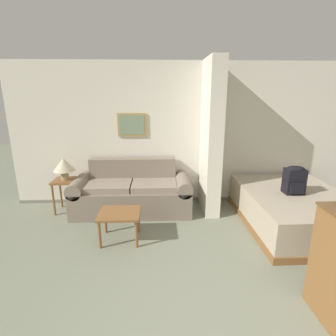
{
  "coord_description": "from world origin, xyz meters",
  "views": [
    {
      "loc": [
        -0.62,
        -1.38,
        2.0
      ],
      "look_at": [
        -0.48,
        2.07,
        1.05
      ],
      "focal_mm": 28.0,
      "sensor_mm": 36.0,
      "label": 1
    }
  ],
  "objects_px": {
    "bed": "(294,208)",
    "backpack": "(294,179)",
    "coffee_table": "(120,216)",
    "table_lamp": "(64,165)",
    "couch": "(132,193)"
  },
  "relations": [
    {
      "from": "coffee_table",
      "to": "backpack",
      "type": "relative_size",
      "value": 1.31
    },
    {
      "from": "backpack",
      "to": "couch",
      "type": "bearing_deg",
      "value": 165.24
    },
    {
      "from": "table_lamp",
      "to": "bed",
      "type": "distance_m",
      "value": 3.88
    },
    {
      "from": "table_lamp",
      "to": "bed",
      "type": "xyz_separation_m",
      "value": [
        3.78,
        -0.67,
        -0.57
      ]
    },
    {
      "from": "coffee_table",
      "to": "backpack",
      "type": "bearing_deg",
      "value": 7.14
    },
    {
      "from": "couch",
      "to": "backpack",
      "type": "relative_size",
      "value": 4.71
    },
    {
      "from": "coffee_table",
      "to": "backpack",
      "type": "xyz_separation_m",
      "value": [
        2.64,
        0.33,
        0.4
      ]
    },
    {
      "from": "bed",
      "to": "backpack",
      "type": "height_order",
      "value": "backpack"
    },
    {
      "from": "bed",
      "to": "backpack",
      "type": "bearing_deg",
      "value": -157.79
    },
    {
      "from": "couch",
      "to": "table_lamp",
      "type": "distance_m",
      "value": 1.27
    },
    {
      "from": "coffee_table",
      "to": "couch",
      "type": "bearing_deg",
      "value": 84.96
    },
    {
      "from": "backpack",
      "to": "coffee_table",
      "type": "bearing_deg",
      "value": -172.86
    },
    {
      "from": "bed",
      "to": "backpack",
      "type": "relative_size",
      "value": 4.7
    },
    {
      "from": "couch",
      "to": "bed",
      "type": "height_order",
      "value": "couch"
    },
    {
      "from": "coffee_table",
      "to": "table_lamp",
      "type": "xyz_separation_m",
      "value": [
        -1.07,
        1.03,
        0.48
      ]
    }
  ]
}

